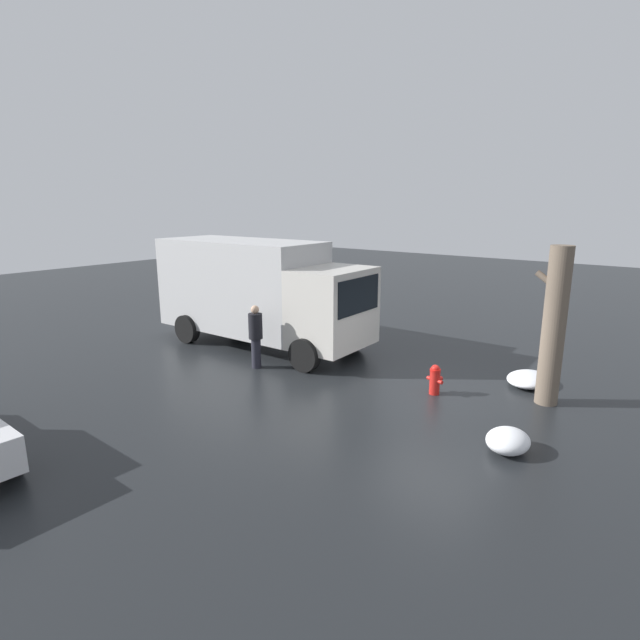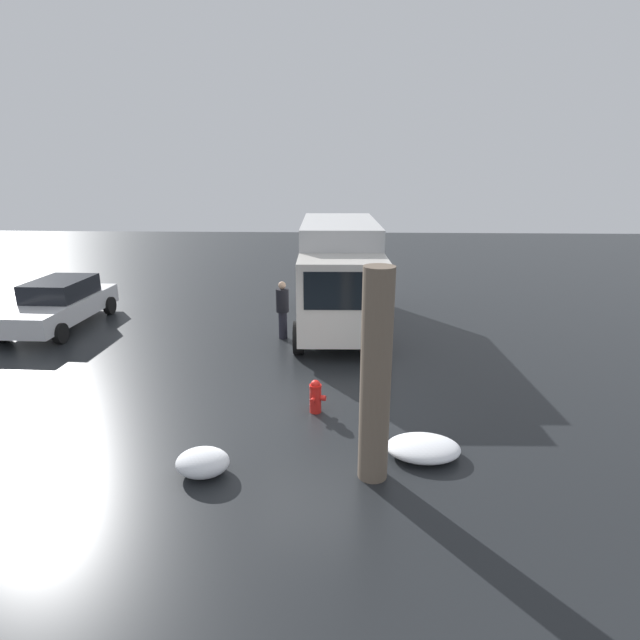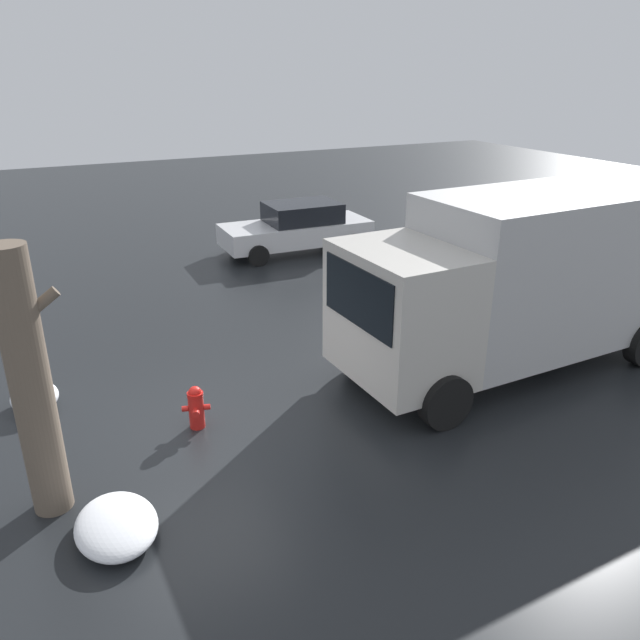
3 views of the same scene
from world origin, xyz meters
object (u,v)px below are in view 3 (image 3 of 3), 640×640
at_px(fire_hydrant, 196,407).
at_px(delivery_truck, 529,275).
at_px(pedestrian, 406,302).
at_px(parked_car, 298,227).
at_px(tree_trunk, 31,386).

bearing_deg(fire_hydrant, delivery_truck, 102.59).
height_order(delivery_truck, pedestrian, delivery_truck).
xyz_separation_m(delivery_truck, parked_car, (-0.61, 8.86, -1.00)).
bearing_deg(pedestrian, delivery_truck, -20.45).
xyz_separation_m(fire_hydrant, delivery_truck, (6.18, -0.48, 1.39)).
bearing_deg(parked_car, pedestrian, 174.43).
height_order(tree_trunk, pedestrian, tree_trunk).
distance_m(delivery_truck, parked_car, 8.93).
distance_m(fire_hydrant, pedestrian, 4.84).
relative_size(delivery_truck, pedestrian, 4.11).
height_order(fire_hydrant, pedestrian, pedestrian).
height_order(tree_trunk, parked_car, tree_trunk).
bearing_deg(tree_trunk, parked_car, 50.47).
height_order(fire_hydrant, parked_car, parked_car).
bearing_deg(pedestrian, parked_car, 109.89).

